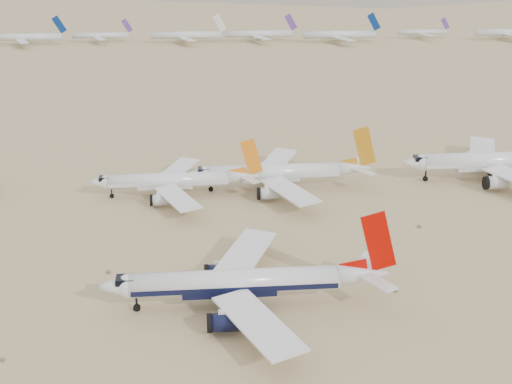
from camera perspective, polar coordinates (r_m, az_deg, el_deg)
ground at (r=132.29m, az=0.97°, el=-8.77°), size 7000.00×7000.00×0.00m
main_airliner at (r=128.63m, az=-0.68°, el=-7.21°), size 50.29×49.12×17.75m
row2_navy_widebody at (r=203.04m, az=18.90°, el=2.36°), size 51.11×49.98×18.18m
row2_gold_tail at (r=184.73m, az=2.00°, el=1.57°), size 46.36×45.34×16.51m
row2_orange_tail at (r=181.29m, az=-6.45°, el=0.91°), size 41.18×40.28×14.69m
distant_storage_row at (r=428.16m, az=-0.86°, el=12.54°), size 570.02×60.13×15.50m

